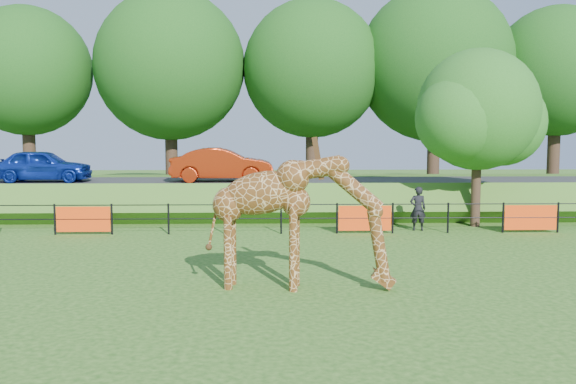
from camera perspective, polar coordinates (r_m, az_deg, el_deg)
name	(u,v)px	position (r m, az deg, el deg)	size (l,w,h in m)	color
ground	(287,289)	(15.11, -0.09, -8.62)	(90.00, 90.00, 0.00)	#225114
giraffe	(300,222)	(14.85, 1.10, -2.69)	(4.39, 0.81, 3.14)	#5C3413
perimeter_fence	(281,218)	(22.86, -0.62, -2.37)	(28.07, 0.10, 1.10)	black
embankment	(278,195)	(30.30, -0.86, -0.23)	(40.00, 9.00, 1.30)	#225114
road	(279,182)	(28.74, -0.82, 0.88)	(40.00, 5.00, 0.12)	#29292B
car_blue	(42,166)	(30.14, -21.00, 2.20)	(1.69, 4.20, 1.43)	#1637B4
car_red	(222,165)	(28.43, -5.87, 2.42)	(1.57, 4.51, 1.49)	#A4280B
visitor	(418,209)	(24.04, 11.47, -1.46)	(0.59, 0.39, 1.63)	black
tree_east	(480,114)	(25.56, 16.72, 6.62)	(5.40, 4.71, 6.76)	black
bg_tree_line	(310,68)	(36.88, 1.99, 10.98)	(37.30, 8.80, 11.82)	black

